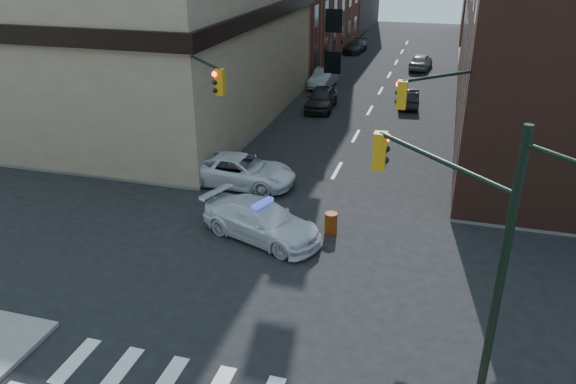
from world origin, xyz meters
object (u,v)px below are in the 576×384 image
Objects in this scene: pickup at (240,171)px; pedestrian_b at (114,151)px; parked_car_wfar at (324,78)px; pedestrian_a at (184,164)px; police_car at (262,221)px; barricade_nw_a at (160,156)px; parked_car_wnear at (321,98)px; parked_car_enear at (408,97)px; barrel_road at (331,223)px; barrel_bank at (225,168)px.

pedestrian_b is (-7.15, 0.01, 0.33)m from pickup.
pedestrian_a is at bearing -91.40° from parked_car_wfar.
pedestrian_a reaches higher than pedestrian_b.
barricade_nw_a is (-7.91, 6.12, -0.19)m from police_car.
parked_car_wnear is at bearing -74.67° from parked_car_wfar.
parked_car_wnear is 1.16× the size of parked_car_enear.
parked_car_enear is 20.94m from barrel_road.
barrel_bank is at bearing 145.29° from barrel_road.
pedestrian_b is at bearing -121.43° from parked_car_wnear.
barricade_nw_a is at bearing 174.70° from barrel_bank.
pickup is at bearing 61.35° from parked_car_enear.
police_car is at bearing 72.66° from parked_car_enear.
parked_car_enear is at bearing 20.05° from parked_car_wnear.
pickup is at bearing -35.27° from barrel_bank.
pedestrian_b is at bearing 174.86° from pedestrian_a.
barrel_road is at bearing 79.36° from parked_car_enear.
barrel_road is 8.08m from barrel_bank.
pickup is 5.28m from barricade_nw_a.
parked_car_enear is 18.15m from barrel_bank.
parked_car_wnear is 6.80m from parked_car_wfar.
pickup is 1.24× the size of parked_car_wfar.
parked_car_enear is at bearing -25.29° from parked_car_wfar.
parked_car_wnear reaches higher than parked_car_wfar.
pedestrian_b reaches higher than barrel_road.
police_car is at bearing -31.72° from pedestrian_a.
parked_car_enear is at bearing -19.26° from pickup.
pedestrian_b is 1.64× the size of barricade_nw_a.
pickup reaches higher than barrel_bank.
barrel_road is at bearing -78.60° from parked_car_wnear.
pedestrian_a is (-5.47, 4.12, 0.36)m from police_car.
barrel_road is at bearing -46.80° from police_car.
pedestrian_a is at bearing -24.87° from barricade_nw_a.
police_car is 5.97× the size of barrel_bank.
police_car is 2.71× the size of pedestrian_a.
police_car is 2.94m from barrel_road.
barrel_bank is at bearing -87.60° from parked_car_wfar.
barrel_road is 0.80× the size of barricade_nw_a.
barricade_nw_a is at bearing 46.15° from parked_car_enear.
parked_car_wfar is 1.11× the size of parked_car_enear.
pedestrian_a is 2.10× the size of barrel_road.
pickup is 2.91× the size of pedestrian_b.
barricade_nw_a is (-5.14, 1.20, -0.19)m from pickup.
parked_car_enear is 2.06× the size of pedestrian_a.
pickup reaches higher than parked_car_enear.
barrel_bank is 0.76× the size of barricade_nw_a.
barrel_road is at bearing -34.71° from barrel_bank.
barricade_nw_a is at bearing -98.72° from parked_car_wfar.
barricade_nw_a is (-10.61, 4.97, 0.12)m from barrel_road.
barrel_bank is at bearing 52.15° from pedestrian_a.
police_car reaches higher than parked_car_enear.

